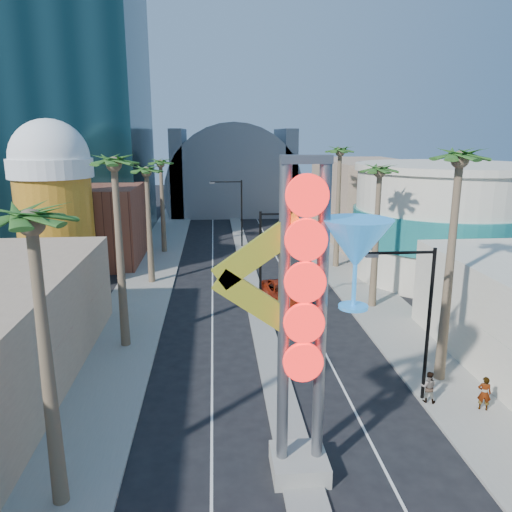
# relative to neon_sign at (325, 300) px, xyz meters

# --- Properties ---
(sidewalk_west) EXTENTS (5.00, 100.00, 0.15)m
(sidewalk_west) POSITION_rel_neon_sign_xyz_m (-10.32, 32.04, -7.23)
(sidewalk_west) COLOR gray
(sidewalk_west) RESTS_ON ground
(sidewalk_east) EXTENTS (5.00, 100.00, 0.15)m
(sidewalk_east) POSITION_rel_neon_sign_xyz_m (8.68, 32.04, -7.23)
(sidewalk_east) COLOR gray
(sidewalk_east) RESTS_ON ground
(median) EXTENTS (1.60, 84.00, 0.15)m
(median) POSITION_rel_neon_sign_xyz_m (-0.82, 35.04, -7.23)
(median) COLOR gray
(median) RESTS_ON ground
(hotel_tower) EXTENTS (20.00, 20.00, 50.00)m
(hotel_tower) POSITION_rel_neon_sign_xyz_m (-22.82, 49.04, 17.69)
(hotel_tower) COLOR black
(hotel_tower) RESTS_ON ground
(brick_filler_west) EXTENTS (10.00, 10.00, 8.00)m
(brick_filler_west) POSITION_rel_neon_sign_xyz_m (-16.82, 35.04, -3.31)
(brick_filler_west) COLOR brown
(brick_filler_west) RESTS_ON ground
(filler_east) EXTENTS (10.00, 20.00, 10.00)m
(filler_east) POSITION_rel_neon_sign_xyz_m (15.18, 45.04, -2.31)
(filler_east) COLOR tan
(filler_east) RESTS_ON ground
(beer_mug) EXTENTS (7.00, 7.00, 14.50)m
(beer_mug) POSITION_rel_neon_sign_xyz_m (-17.82, 27.04, 0.54)
(beer_mug) COLOR #AB6416
(beer_mug) RESTS_ON ground
(turquoise_building) EXTENTS (16.60, 16.60, 10.60)m
(turquoise_building) POSITION_rel_neon_sign_xyz_m (17.18, 27.04, -2.06)
(turquoise_building) COLOR beige
(turquoise_building) RESTS_ON ground
(canopy) EXTENTS (22.00, 16.00, 22.00)m
(canopy) POSITION_rel_neon_sign_xyz_m (-0.82, 69.04, -3.00)
(canopy) COLOR slate
(canopy) RESTS_ON ground
(neon_sign) EXTENTS (6.53, 2.60, 12.55)m
(neon_sign) POSITION_rel_neon_sign_xyz_m (0.00, 0.00, 0.00)
(neon_sign) COLOR gray
(neon_sign) RESTS_ON ground
(streetlight_0) EXTENTS (3.79, 0.25, 8.00)m
(streetlight_0) POSITION_rel_neon_sign_xyz_m (-0.27, 17.04, -2.43)
(streetlight_0) COLOR black
(streetlight_0) RESTS_ON ground
(streetlight_1) EXTENTS (3.79, 0.25, 8.00)m
(streetlight_1) POSITION_rel_neon_sign_xyz_m (-1.36, 41.04, -2.43)
(streetlight_1) COLOR black
(streetlight_1) RESTS_ON ground
(streetlight_2) EXTENTS (3.45, 0.25, 8.00)m
(streetlight_2) POSITION_rel_neon_sign_xyz_m (5.91, 5.04, -2.47)
(streetlight_2) COLOR black
(streetlight_2) RESTS_ON ground
(palm_0) EXTENTS (2.40, 2.40, 11.70)m
(palm_0) POSITION_rel_neon_sign_xyz_m (-9.82, -0.96, 2.62)
(palm_0) COLOR brown
(palm_0) RESTS_ON ground
(palm_1) EXTENTS (2.40, 2.40, 12.70)m
(palm_1) POSITION_rel_neon_sign_xyz_m (-9.82, 13.04, 3.52)
(palm_1) COLOR brown
(palm_1) RESTS_ON ground
(palm_2) EXTENTS (2.40, 2.40, 11.20)m
(palm_2) POSITION_rel_neon_sign_xyz_m (-9.82, 27.04, 2.17)
(palm_2) COLOR brown
(palm_2) RESTS_ON ground
(palm_3) EXTENTS (2.40, 2.40, 11.20)m
(palm_3) POSITION_rel_neon_sign_xyz_m (-9.82, 39.04, 2.17)
(palm_3) COLOR brown
(palm_3) RESTS_ON ground
(palm_5) EXTENTS (2.40, 2.40, 13.20)m
(palm_5) POSITION_rel_neon_sign_xyz_m (8.18, 7.04, 3.96)
(palm_5) COLOR brown
(palm_5) RESTS_ON ground
(palm_6) EXTENTS (2.40, 2.40, 11.70)m
(palm_6) POSITION_rel_neon_sign_xyz_m (8.18, 19.04, 2.62)
(palm_6) COLOR brown
(palm_6) RESTS_ON ground
(palm_7) EXTENTS (2.40, 2.40, 12.70)m
(palm_7) POSITION_rel_neon_sign_xyz_m (8.18, 31.04, 3.52)
(palm_7) COLOR brown
(palm_7) RESTS_ON ground
(red_pickup) EXTENTS (3.42, 6.23, 1.65)m
(red_pickup) POSITION_rel_neon_sign_xyz_m (1.38, 20.76, -6.48)
(red_pickup) COLOR #AC280D
(red_pickup) RESTS_ON ground
(pedestrian_a) EXTENTS (0.74, 0.61, 1.73)m
(pedestrian_a) POSITION_rel_neon_sign_xyz_m (8.88, 3.73, -6.29)
(pedestrian_a) COLOR gray
(pedestrian_a) RESTS_ON sidewalk_east
(pedestrian_b) EXTENTS (0.96, 0.87, 1.62)m
(pedestrian_b) POSITION_rel_neon_sign_xyz_m (6.48, 4.66, -6.35)
(pedestrian_b) COLOR gray
(pedestrian_b) RESTS_ON sidewalk_east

